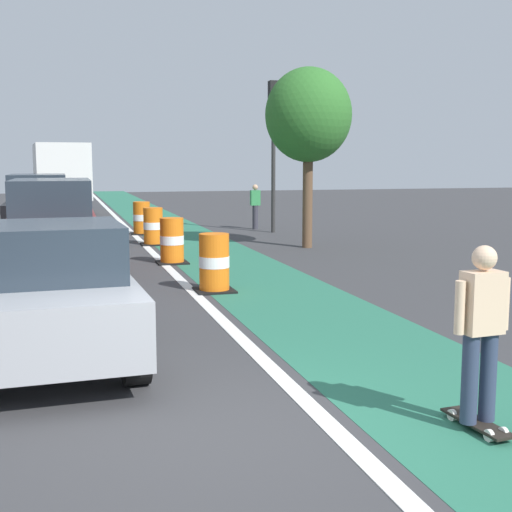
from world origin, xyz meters
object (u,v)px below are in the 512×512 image
at_px(traffic_barrel_far, 142,218).
at_px(pedestrian_crossing, 255,205).
at_px(traffic_barrel_back, 153,227).
at_px(parked_suv_second, 53,226).
at_px(traffic_light_corner, 274,129).
at_px(parked_suv_third, 39,207).
at_px(traffic_barrel_front, 214,263).
at_px(street_tree_sidewalk, 308,116).
at_px(delivery_truck_down_block, 60,174).
at_px(parked_sedan_nearest, 51,294).
at_px(skateboarder_on_lane, 481,332).
at_px(traffic_barrel_mid, 172,241).

bearing_deg(traffic_barrel_far, pedestrian_crossing, 8.83).
bearing_deg(traffic_barrel_back, parked_suv_second, -121.28).
bearing_deg(traffic_light_corner, parked_suv_third, -175.78).
xyz_separation_m(parked_suv_third, traffic_barrel_front, (3.37, -9.48, -0.50)).
xyz_separation_m(traffic_barrel_far, street_tree_sidewalk, (4.09, -4.89, 3.14)).
relative_size(parked_suv_second, delivery_truck_down_block, 0.60).
bearing_deg(parked_sedan_nearest, traffic_barrel_far, 79.31).
bearing_deg(traffic_barrel_back, traffic_light_corner, 28.78).
height_order(skateboarder_on_lane, traffic_barrel_mid, skateboarder_on_lane).
xyz_separation_m(traffic_light_corner, pedestrian_crossing, (-0.29, 1.26, -2.64)).
xyz_separation_m(traffic_barrel_back, traffic_barrel_far, (0.01, 3.05, 0.00)).
height_order(parked_suv_second, delivery_truck_down_block, delivery_truck_down_block).
height_order(parked_suv_second, street_tree_sidewalk, street_tree_sidewalk).
bearing_deg(parked_suv_third, traffic_barrel_mid, -60.82).
xyz_separation_m(traffic_barrel_far, pedestrian_crossing, (4.14, 0.64, 0.33)).
bearing_deg(parked_suv_second, traffic_barrel_far, 69.94).
distance_m(traffic_barrel_far, traffic_light_corner, 5.37).
height_order(skateboarder_on_lane, traffic_barrel_back, skateboarder_on_lane).
relative_size(parked_sedan_nearest, traffic_barrel_mid, 3.83).
height_order(skateboarder_on_lane, traffic_barrel_far, skateboarder_on_lane).
distance_m(parked_suv_third, traffic_barrel_back, 3.77).
distance_m(parked_suv_third, traffic_barrel_far, 3.48).
xyz_separation_m(traffic_barrel_front, street_tree_sidewalk, (3.97, 5.77, 3.14)).
bearing_deg(parked_suv_second, parked_sedan_nearest, -89.71).
bearing_deg(traffic_barrel_far, skateboarder_on_lane, -86.89).
distance_m(traffic_barrel_back, street_tree_sidewalk, 5.49).
distance_m(parked_sedan_nearest, traffic_barrel_back, 11.80).
xyz_separation_m(skateboarder_on_lane, parked_suv_third, (-4.21, 16.68, 0.12)).
height_order(parked_sedan_nearest, parked_suv_third, parked_suv_third).
bearing_deg(street_tree_sidewalk, skateboarder_on_lane, -103.54).
relative_size(traffic_barrel_far, delivery_truck_down_block, 0.14).
height_order(parked_suv_third, traffic_barrel_front, parked_suv_third).
bearing_deg(traffic_barrel_front, pedestrian_crossing, 70.47).
distance_m(parked_suv_second, traffic_barrel_far, 8.11).
bearing_deg(pedestrian_crossing, parked_suv_third, -166.13).
distance_m(parked_sedan_nearest, delivery_truck_down_block, 25.66).
xyz_separation_m(parked_suv_third, pedestrian_crossing, (7.38, 1.82, -0.17)).
xyz_separation_m(delivery_truck_down_block, street_tree_sidewalk, (6.67, -16.01, 1.82)).
distance_m(parked_sedan_nearest, pedestrian_crossing, 16.66).
bearing_deg(traffic_barrel_mid, delivery_truck_down_block, 97.94).
relative_size(traffic_barrel_front, traffic_barrel_back, 1.00).
bearing_deg(parked_suv_third, parked_sedan_nearest, -87.86).
relative_size(parked_suv_second, street_tree_sidewalk, 0.93).
height_order(parked_sedan_nearest, traffic_light_corner, traffic_light_corner).
bearing_deg(skateboarder_on_lane, street_tree_sidewalk, 76.46).
distance_m(skateboarder_on_lane, pedestrian_crossing, 18.78).
bearing_deg(pedestrian_crossing, traffic_light_corner, -76.86).
relative_size(traffic_barrel_front, delivery_truck_down_block, 0.14).
height_order(skateboarder_on_lane, traffic_light_corner, traffic_light_corner).
distance_m(skateboarder_on_lane, parked_suv_third, 17.21).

